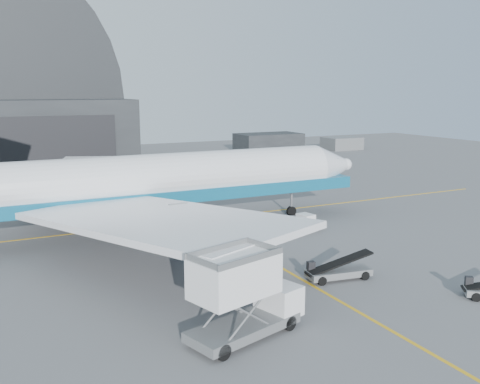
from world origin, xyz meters
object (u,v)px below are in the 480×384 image
airliner (139,183)px  catering_truck (243,296)px  pushback_tug (302,224)px  belt_loader_a (338,271)px

airliner → catering_truck: bearing=-92.5°
airliner → pushback_tug: 16.23m
catering_truck → pushback_tug: size_ratio=1.98×
belt_loader_a → pushback_tug: bearing=75.7°
airliner → pushback_tug: size_ratio=13.20×
airliner → pushback_tug: bearing=-22.5°
catering_truck → airliner: bearing=70.9°
pushback_tug → belt_loader_a: 13.64m
airliner → catering_truck: 24.00m
airliner → belt_loader_a: airliner is taller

